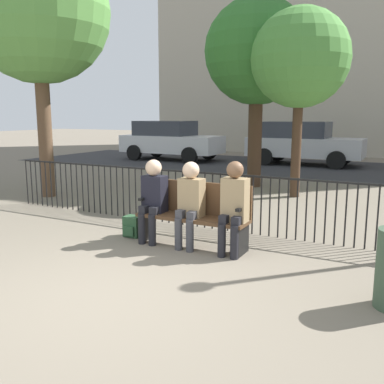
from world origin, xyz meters
TOP-DOWN VIEW (x-y plane):
  - ground_plane at (0.00, 0.00)m, footprint 80.00×80.00m
  - park_bench at (0.00, 1.98)m, footprint 1.65×0.45m
  - seated_person_0 at (-0.63, 1.86)m, footprint 0.34×0.39m
  - seated_person_1 at (-0.01, 1.86)m, footprint 0.34×0.39m
  - seated_person_2 at (0.65, 1.86)m, footprint 0.34×0.39m
  - backpack at (-1.06, 1.93)m, footprint 0.26×0.24m
  - fence_railing at (-0.02, 2.93)m, footprint 9.01×0.03m
  - tree_0 at (-4.77, 3.77)m, footprint 3.15×3.15m
  - tree_1 at (-1.01, 7.33)m, footprint 2.66×2.66m
  - tree_2 at (0.32, 6.39)m, footprint 2.18×2.18m
  - street_surface at (0.00, 12.00)m, footprint 24.00×6.00m
  - parked_car_1 at (-1.09, 12.93)m, footprint 4.20×1.94m
  - parked_car_2 at (-6.44, 12.11)m, footprint 4.20×1.94m

SIDE VIEW (x-z plane):
  - ground_plane at x=0.00m, z-range 0.00..0.00m
  - street_surface at x=0.00m, z-range 0.00..0.01m
  - backpack at x=-1.06m, z-range 0.00..0.32m
  - park_bench at x=0.00m, z-range 0.03..0.95m
  - fence_railing at x=-0.02m, z-range 0.08..1.03m
  - seated_person_0 at x=-0.63m, z-range 0.09..1.32m
  - seated_person_1 at x=-0.01m, z-range 0.09..1.32m
  - seated_person_2 at x=0.65m, z-range 0.08..1.35m
  - parked_car_1 at x=-1.09m, z-range 0.03..1.65m
  - parked_car_2 at x=-6.44m, z-range 0.03..1.65m
  - tree_2 at x=0.32m, z-range 0.98..5.17m
  - tree_1 at x=-1.01m, z-range 1.02..5.79m
  - tree_0 at x=-4.77m, z-range 1.24..6.93m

